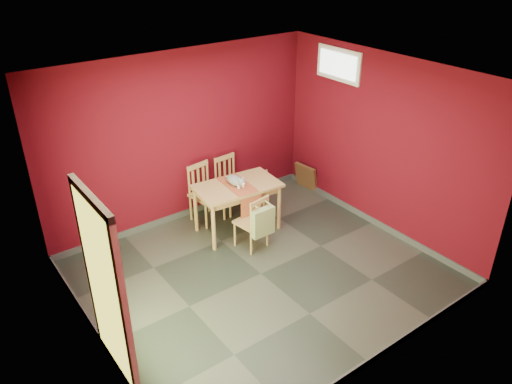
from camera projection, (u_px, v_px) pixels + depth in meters
ground at (261, 274)px, 6.85m from camera, size 4.50×4.50×0.00m
room_shell at (261, 271)px, 6.82m from camera, size 4.50×4.50×4.50m
doorway at (104, 285)px, 4.86m from camera, size 0.06×1.01×2.13m
window at (338, 64)px, 7.62m from camera, size 0.05×0.90×0.50m
outlet_plate at (265, 173)px, 8.96m from camera, size 0.08×0.02×0.12m
dining_table at (237, 191)px, 7.53m from camera, size 1.32×0.85×0.79m
table_runner at (242, 191)px, 7.42m from camera, size 0.41×0.75×0.37m
chair_far_left at (205, 192)px, 7.91m from camera, size 0.51×0.51×0.95m
chair_far_right at (230, 183)px, 8.22m from camera, size 0.46×0.46×0.93m
chair_near at (253, 221)px, 7.23m from camera, size 0.45×0.45×0.85m
tote_bag at (263, 222)px, 7.05m from camera, size 0.36×0.21×0.49m
cat at (235, 179)px, 7.45m from camera, size 0.37×0.44×0.20m
picture_frame at (306, 177)px, 8.99m from camera, size 0.20×0.47×0.46m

